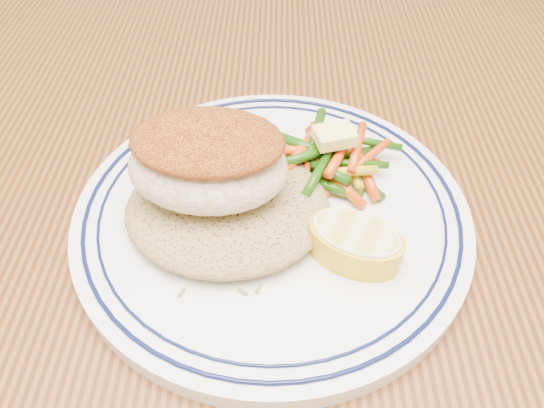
{
  "coord_description": "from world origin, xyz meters",
  "views": [
    {
      "loc": [
        0.05,
        -0.31,
        1.05
      ],
      "look_at": [
        0.05,
        -0.03,
        0.77
      ],
      "focal_mm": 35.0,
      "sensor_mm": 36.0,
      "label": 1
    }
  ],
  "objects": [
    {
      "name": "lemon_wedge",
      "position": [
        0.1,
        -0.08,
        0.78
      ],
      "size": [
        0.08,
        0.08,
        0.03
      ],
      "color": "yellow",
      "rests_on": "plate"
    },
    {
      "name": "butter_pat",
      "position": [
        0.09,
        0.01,
        0.8
      ],
      "size": [
        0.03,
        0.03,
        0.01
      ],
      "primitive_type": "cube",
      "rotation": [
        0.0,
        0.0,
        0.29
      ],
      "color": "#FCF07B",
      "rests_on": "vegetable_pile"
    },
    {
      "name": "dining_table",
      "position": [
        0.0,
        0.0,
        0.65
      ],
      "size": [
        1.5,
        0.9,
        0.75
      ],
      "color": "#49260E",
      "rests_on": "ground"
    },
    {
      "name": "vegetable_pile",
      "position": [
        0.09,
        0.01,
        0.78
      ],
      "size": [
        0.12,
        0.1,
        0.03
      ],
      "color": "#D9410A",
      "rests_on": "plate"
    },
    {
      "name": "rice_pilaf",
      "position": [
        0.01,
        -0.04,
        0.78
      ],
      "size": [
        0.15,
        0.13,
        0.03
      ],
      "primitive_type": "ellipsoid",
      "color": "olive",
      "rests_on": "plate"
    },
    {
      "name": "plate",
      "position": [
        0.05,
        -0.03,
        0.76
      ],
      "size": [
        0.3,
        0.3,
        0.02
      ],
      "color": "white",
      "rests_on": "dining_table"
    },
    {
      "name": "fish_fillet",
      "position": [
        0.0,
        -0.04,
        0.82
      ],
      "size": [
        0.12,
        0.09,
        0.06
      ],
      "color": "#F1E5C7",
      "rests_on": "rice_pilaf"
    }
  ]
}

